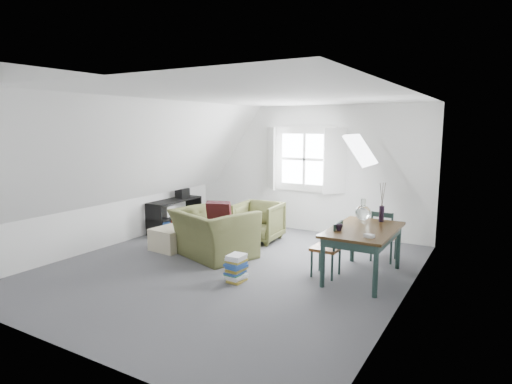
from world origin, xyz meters
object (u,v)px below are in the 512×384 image
Objects in this scene: dining_table at (363,235)px; magazine_stack at (236,268)px; media_shelf at (174,217)px; dining_chair_far at (384,235)px; armchair_far at (259,240)px; armchair_near at (214,256)px; ottoman at (171,239)px; dining_chair_near at (328,248)px.

dining_table is 1.82m from magazine_stack.
dining_chair_far is at bearing 3.64° from media_shelf.
armchair_far is 2.50m from dining_table.
armchair_near reaches higher than armchair_far.
dining_table is (3.24, 0.32, 0.43)m from ottoman.
magazine_stack is at bearing -72.06° from armchair_far.
dining_chair_near reaches higher than magazine_stack.
armchair_far is at bearing -103.23° from dining_chair_near.
dining_chair_near is (1.79, -1.15, 0.41)m from armchair_far.
armchair_near reaches higher than magazine_stack.
dining_chair_far reaches higher than magazine_stack.
ottoman is 1.94m from magazine_stack.
dining_chair_far is (0.06, 0.90, -0.19)m from dining_table.
magazine_stack is at bearing 44.49° from dining_chair_far.
dining_chair_far reaches higher than dining_table.
dining_chair_far is at bearing 52.14° from magazine_stack.
dining_chair_near is at bearing -158.84° from armchair_near.
dining_chair_near is (-0.50, -1.10, -0.00)m from dining_chair_far.
media_shelf is at bearing -84.77° from dining_chair_near.
armchair_near is 0.90m from ottoman.
dining_chair_near is 1.32m from magazine_stack.
magazine_stack is at bearing -21.61° from ottoman.
armchair_near is at bearing -28.85° from media_shelf.
dining_chair_near reaches higher than armchair_far.
media_shelf is at bearing -176.87° from armchair_far.
armchair_far is 1.89m from media_shelf.
dining_chair_far is at bearing 20.25° from ottoman.
armchair_near is at bearing 2.65° from ottoman.
dining_chair_near is (-0.43, -0.20, -0.20)m from dining_table.
dining_chair_far is (2.29, -0.05, 0.42)m from armchair_far.
media_shelf is at bearing 146.49° from magazine_stack.
dining_chair_near reaches higher than dining_table.
dining_chair_far is at bearing -135.10° from armchair_near.
dining_chair_far is 4.15m from media_shelf.
magazine_stack is (2.65, -1.75, -0.10)m from media_shelf.
ottoman reaches higher than armchair_far.
dining_table is at bearing 35.53° from magazine_stack.
ottoman is 0.70× the size of dining_chair_far.
ottoman is at bearing 158.39° from magazine_stack.
media_shelf is 3.36× the size of magazine_stack.
dining_chair_far is at bearing -4.92° from armchair_far.
armchair_far is 0.56× the size of dining_table.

